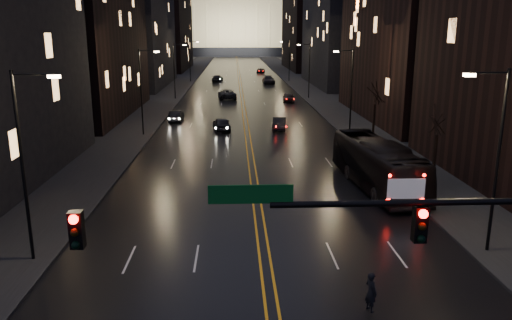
{
  "coord_description": "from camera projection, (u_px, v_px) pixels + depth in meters",
  "views": [
    {
      "loc": [
        -1.41,
        -12.21,
        10.52
      ],
      "look_at": [
        -0.28,
        13.17,
        4.05
      ],
      "focal_mm": 35.0,
      "sensor_mm": 36.0,
      "label": 1
    }
  ],
  "objects": [
    {
      "name": "road",
      "position": [
        239.0,
        72.0,
        140.34
      ],
      "size": [
        20.0,
        320.0,
        0.02
      ],
      "primitive_type": "cube",
      "color": "black",
      "rests_on": "ground"
    },
    {
      "name": "sidewalk_left",
      "position": [
        189.0,
        72.0,
        139.72
      ],
      "size": [
        8.0,
        320.0,
        0.16
      ],
      "primitive_type": "cube",
      "color": "black",
      "rests_on": "ground"
    },
    {
      "name": "sidewalk_right",
      "position": [
        288.0,
        71.0,
        140.93
      ],
      "size": [
        8.0,
        320.0,
        0.16
      ],
      "primitive_type": "cube",
      "color": "black",
      "rests_on": "ground"
    },
    {
      "name": "center_line",
      "position": [
        239.0,
        72.0,
        140.34
      ],
      "size": [
        0.62,
        320.0,
        0.01
      ],
      "primitive_type": "cube",
      "color": "orange",
      "rests_on": "road"
    },
    {
      "name": "building_left_mid",
      "position": [
        76.0,
        5.0,
        62.4
      ],
      "size": [
        12.0,
        30.0,
        28.0
      ],
      "primitive_type": "cube",
      "color": "black",
      "rests_on": "ground"
    },
    {
      "name": "building_left_far",
      "position": [
        136.0,
        36.0,
        100.18
      ],
      "size": [
        12.0,
        34.0,
        20.0
      ],
      "primitive_type": "cube",
      "color": "black",
      "rests_on": "ground"
    },
    {
      "name": "building_left_dist",
      "position": [
        166.0,
        28.0,
        146.16
      ],
      "size": [
        12.0,
        40.0,
        24.0
      ],
      "primitive_type": "cube",
      "color": "black",
      "rests_on": "ground"
    },
    {
      "name": "building_right_mid",
      "position": [
        343.0,
        21.0,
        101.25
      ],
      "size": [
        12.0,
        34.0,
        26.0
      ],
      "primitive_type": "cube",
      "color": "black",
      "rests_on": "ground"
    },
    {
      "name": "building_right_dist",
      "position": [
        308.0,
        32.0,
        148.22
      ],
      "size": [
        12.0,
        40.0,
        22.0
      ],
      "primitive_type": "cube",
      "color": "black",
      "rests_on": "ground"
    },
    {
      "name": "capitol",
      "position": [
        236.0,
        20.0,
        252.29
      ],
      "size": [
        90.0,
        50.0,
        58.5
      ],
      "color": "black",
      "rests_on": "ground"
    },
    {
      "name": "traffic_signal",
      "position": [
        506.0,
        240.0,
        13.47
      ],
      "size": [
        17.29,
        0.45,
        7.0
      ],
      "color": "black",
      "rests_on": "ground"
    },
    {
      "name": "streetlamp_right_near",
      "position": [
        495.0,
        153.0,
        23.37
      ],
      "size": [
        2.13,
        0.25,
        9.0
      ],
      "color": "black",
      "rests_on": "ground"
    },
    {
      "name": "streetlamp_left_near",
      "position": [
        26.0,
        158.0,
        22.44
      ],
      "size": [
        2.13,
        0.25,
        9.0
      ],
      "color": "black",
      "rests_on": "ground"
    },
    {
      "name": "streetlamp_right_mid",
      "position": [
        350.0,
        87.0,
        52.42
      ],
      "size": [
        2.13,
        0.25,
        9.0
      ],
      "color": "black",
      "rests_on": "ground"
    },
    {
      "name": "streetlamp_left_mid",
      "position": [
        143.0,
        88.0,
        51.49
      ],
      "size": [
        2.13,
        0.25,
        9.0
      ],
      "color": "black",
      "rests_on": "ground"
    },
    {
      "name": "streetlamp_right_far",
      "position": [
        308.0,
        68.0,
        81.46
      ],
      "size": [
        2.13,
        0.25,
        9.0
      ],
      "color": "black",
      "rests_on": "ground"
    },
    {
      "name": "streetlamp_left_far",
      "position": [
        175.0,
        68.0,
        80.53
      ],
      "size": [
        2.13,
        0.25,
        9.0
      ],
      "color": "black",
      "rests_on": "ground"
    },
    {
      "name": "streetlamp_right_dist",
      "position": [
        288.0,
        59.0,
        110.51
      ],
      "size": [
        2.13,
        0.25,
        9.0
      ],
      "color": "black",
      "rests_on": "ground"
    },
    {
      "name": "streetlamp_left_dist",
      "position": [
        191.0,
        59.0,
        109.58
      ],
      "size": [
        2.13,
        0.25,
        9.0
      ],
      "color": "black",
      "rests_on": "ground"
    },
    {
      "name": "tree_right_mid",
      "position": [
        438.0,
        121.0,
        35.22
      ],
      "size": [
        2.4,
        2.4,
        6.65
      ],
      "color": "black",
      "rests_on": "ground"
    },
    {
      "name": "tree_right_far",
      "position": [
        375.0,
        94.0,
        50.71
      ],
      "size": [
        2.4,
        2.4,
        6.65
      ],
      "color": "black",
      "rests_on": "ground"
    },
    {
      "name": "bus",
      "position": [
        377.0,
        164.0,
        34.66
      ],
      "size": [
        3.89,
        12.19,
        3.34
      ],
      "primitive_type": "imported",
      "rotation": [
        0.0,
        0.0,
        0.09
      ],
      "color": "black",
      "rests_on": "ground"
    },
    {
      "name": "oncoming_car_a",
      "position": [
        222.0,
        124.0,
        55.34
      ],
      "size": [
        2.28,
        4.61,
        1.51
      ],
      "primitive_type": "imported",
      "rotation": [
        0.0,
        0.0,
        3.26
      ],
      "color": "black",
      "rests_on": "ground"
    },
    {
      "name": "oncoming_car_b",
      "position": [
        176.0,
        116.0,
        61.07
      ],
      "size": [
        1.52,
        4.18,
        1.37
      ],
      "primitive_type": "imported",
      "rotation": [
        0.0,
        0.0,
        3.12
      ],
      "color": "black",
      "rests_on": "ground"
    },
    {
      "name": "oncoming_car_c",
      "position": [
        227.0,
        94.0,
        82.1
      ],
      "size": [
        3.28,
        6.07,
        1.62
      ],
      "primitive_type": "imported",
      "rotation": [
        0.0,
        0.0,
        3.25
      ],
      "color": "black",
      "rests_on": "ground"
    },
    {
      "name": "oncoming_car_d",
      "position": [
        217.0,
        78.0,
        111.75
      ],
      "size": [
        2.62,
        5.24,
        1.46
      ],
      "primitive_type": "imported",
      "rotation": [
        0.0,
        0.0,
        3.02
      ],
      "color": "black",
      "rests_on": "ground"
    },
    {
      "name": "receding_car_a",
      "position": [
        279.0,
        124.0,
        55.91
      ],
      "size": [
        1.95,
        4.33,
        1.38
      ],
      "primitive_type": "imported",
      "rotation": [
        0.0,
        0.0,
        -0.12
      ],
      "color": "black",
      "rests_on": "ground"
    },
    {
      "name": "receding_car_b",
      "position": [
        289.0,
        97.0,
        78.49
      ],
      "size": [
        2.17,
        4.54,
        1.5
      ],
      "primitive_type": "imported",
      "rotation": [
        0.0,
        0.0,
        -0.09
      ],
      "color": "black",
      "rests_on": "ground"
    },
    {
      "name": "receding_car_c",
      "position": [
        269.0,
        80.0,
        106.91
      ],
      "size": [
        2.58,
        5.76,
        1.64
      ],
      "primitive_type": "imported",
      "rotation": [
        0.0,
        0.0,
        0.05
      ],
      "color": "black",
      "rests_on": "ground"
    },
    {
      "name": "receding_car_d",
      "position": [
        261.0,
        71.0,
        135.99
      ],
      "size": [
        2.51,
        4.86,
        1.31
      ],
      "primitive_type": "imported",
      "rotation": [
        0.0,
        0.0,
        -0.07
      ],
      "color": "black",
      "rests_on": "ground"
    },
    {
      "name": "pedestrian_a",
      "position": [
        371.0,
        292.0,
        19.28
      ],
      "size": [
        0.58,
        0.69,
        1.62
      ],
      "primitive_type": "imported",
      "rotation": [
        0.0,
        0.0,
        1.96
      ],
      "color": "black",
      "rests_on": "ground"
    }
  ]
}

